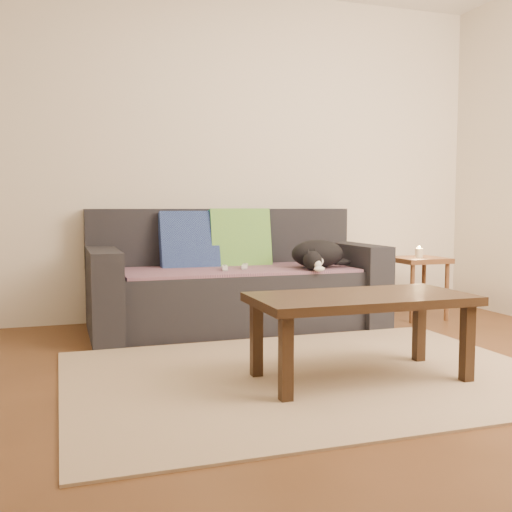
# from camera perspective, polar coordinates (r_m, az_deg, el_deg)

# --- Properties ---
(ground) EXTENTS (4.50, 4.50, 0.00)m
(ground) POSITION_cam_1_polar(r_m,az_deg,el_deg) (3.07, 6.30, -12.09)
(ground) COLOR brown
(ground) RESTS_ON ground
(back_wall) EXTENTS (4.50, 0.04, 2.60)m
(back_wall) POSITION_cam_1_polar(r_m,az_deg,el_deg) (4.85, -3.59, 9.60)
(back_wall) COLOR beige
(back_wall) RESTS_ON ground
(sofa) EXTENTS (2.10, 0.94, 0.87)m
(sofa) POSITION_cam_1_polar(r_m,az_deg,el_deg) (4.46, -2.12, -2.73)
(sofa) COLOR #232328
(sofa) RESTS_ON ground
(throw_blanket) EXTENTS (1.66, 0.74, 0.02)m
(throw_blanket) POSITION_cam_1_polar(r_m,az_deg,el_deg) (4.36, -1.78, -1.30)
(throw_blanket) COLOR #3B2443
(throw_blanket) RESTS_ON sofa
(cushion_navy) EXTENTS (0.44, 0.22, 0.45)m
(cushion_navy) POSITION_cam_1_polar(r_m,az_deg,el_deg) (4.52, -6.39, 1.43)
(cushion_navy) COLOR #131C52
(cushion_navy) RESTS_ON throw_blanket
(cushion_green) EXTENTS (0.47, 0.20, 0.49)m
(cushion_green) POSITION_cam_1_polar(r_m,az_deg,el_deg) (4.61, -1.56, 1.53)
(cushion_green) COLOR #0E5A4B
(cushion_green) RESTS_ON throw_blanket
(cat) EXTENTS (0.50, 0.47, 0.21)m
(cat) POSITION_cam_1_polar(r_m,az_deg,el_deg) (4.38, 5.86, 0.14)
(cat) COLOR black
(cat) RESTS_ON throw_blanket
(wii_remote_a) EXTENTS (0.07, 0.15, 0.03)m
(wii_remote_a) POSITION_cam_1_polar(r_m,az_deg,el_deg) (4.23, -2.99, -1.15)
(wii_remote_a) COLOR white
(wii_remote_a) RESTS_ON throw_blanket
(wii_remote_b) EXTENTS (0.09, 0.15, 0.03)m
(wii_remote_b) POSITION_cam_1_polar(r_m,az_deg,el_deg) (4.33, -1.07, -1.00)
(wii_remote_b) COLOR white
(wii_remote_b) RESTS_ON throw_blanket
(side_table) EXTENTS (0.39, 0.39, 0.49)m
(side_table) POSITION_cam_1_polar(r_m,az_deg,el_deg) (4.92, 15.23, -1.12)
(side_table) COLOR brown
(side_table) RESTS_ON ground
(candle) EXTENTS (0.06, 0.06, 0.09)m
(candle) POSITION_cam_1_polar(r_m,az_deg,el_deg) (4.91, 15.26, 0.30)
(candle) COLOR beige
(candle) RESTS_ON side_table
(rug) EXTENTS (2.50, 1.80, 0.01)m
(rug) POSITION_cam_1_polar(r_m,az_deg,el_deg) (3.20, 5.16, -11.27)
(rug) COLOR tan
(rug) RESTS_ON ground
(coffee_table) EXTENTS (1.11, 0.55, 0.44)m
(coffee_table) POSITION_cam_1_polar(r_m,az_deg,el_deg) (3.09, 9.95, -4.66)
(coffee_table) COLOR black
(coffee_table) RESTS_ON rug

